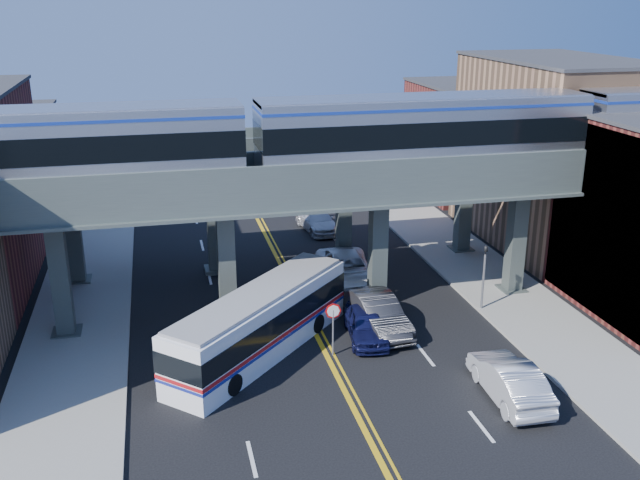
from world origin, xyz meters
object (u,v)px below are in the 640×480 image
object	(u,v)px
transit_train	(423,130)
car_parked_curb	(509,380)
stop_sign	(333,321)
transit_bus	(260,323)
car_lane_b	(377,313)
car_lane_c	(347,270)
car_lane_a	(366,324)
car_lane_d	(317,220)
traffic_signal	(484,270)

from	to	relation	value
transit_train	car_parked_curb	size ratio (longest dim) A/B	10.26
stop_sign	transit_bus	size ratio (longest dim) A/B	0.26
car_lane_b	car_lane_c	world-z (taller)	car_lane_b
car_lane_a	car_lane_d	bearing A→B (deg)	92.33
transit_train	car_lane_c	bearing A→B (deg)	134.14
car_lane_b	traffic_signal	bearing A→B (deg)	3.77
stop_sign	traffic_signal	distance (m)	9.41
car_lane_a	car_lane_c	world-z (taller)	car_lane_c
car_lane_a	traffic_signal	bearing A→B (deg)	21.00
car_lane_b	car_lane_d	xyz separation A→B (m)	(0.68, 16.39, -0.16)
stop_sign	car_lane_d	xyz separation A→B (m)	(3.50, 18.49, -1.03)
stop_sign	car_lane_a	size ratio (longest dim) A/B	0.59
car_lane_a	car_lane_b	world-z (taller)	car_lane_b
stop_sign	traffic_signal	xyz separation A→B (m)	(8.90, 3.00, 0.54)
car_lane_b	car_parked_curb	xyz separation A→B (m)	(3.38, -7.39, -0.05)
transit_train	car_lane_d	bearing A→B (deg)	100.25
transit_train	car_lane_a	size ratio (longest dim) A/B	11.68
stop_sign	car_lane_c	size ratio (longest dim) A/B	0.41
transit_train	transit_bus	world-z (taller)	transit_train
transit_bus	car_parked_curb	world-z (taller)	transit_bus
car_lane_a	car_parked_curb	world-z (taller)	car_parked_curb
traffic_signal	car_lane_d	bearing A→B (deg)	109.22
car_lane_b	car_lane_d	world-z (taller)	car_lane_b
traffic_signal	car_lane_b	world-z (taller)	traffic_signal
car_lane_c	car_lane_d	size ratio (longest dim) A/B	1.27
transit_bus	car_lane_d	bearing A→B (deg)	22.82
stop_sign	car_lane_a	xyz separation A→B (m)	(2.00, 1.32, -0.99)
traffic_signal	car_lane_b	xyz separation A→B (m)	(-6.08, -0.90, -1.41)
car_lane_d	traffic_signal	bearing A→B (deg)	-77.75
traffic_signal	car_lane_d	xyz separation A→B (m)	(-5.40, 15.49, -1.57)
car_lane_a	car_lane_d	world-z (taller)	car_lane_a
stop_sign	traffic_signal	bearing A→B (deg)	18.63
car_lane_c	car_parked_curb	size ratio (longest dim) A/B	1.25
transit_bus	car_lane_d	distance (m)	18.77
car_lane_c	car_parked_curb	xyz separation A→B (m)	(3.33, -13.45, -0.05)
traffic_signal	car_parked_curb	bearing A→B (deg)	-108.04
car_lane_b	car_parked_curb	distance (m)	8.13
car_parked_curb	car_lane_d	bearing A→B (deg)	-81.14
car_lane_b	car_parked_curb	size ratio (longest dim) A/B	1.06
transit_train	car_lane_c	size ratio (longest dim) A/B	8.18
car_lane_a	car_lane_c	xyz separation A→B (m)	(0.87, 6.84, 0.13)
car_lane_c	car_lane_d	bearing A→B (deg)	91.33
car_lane_a	car_lane_d	size ratio (longest dim) A/B	0.89
traffic_signal	car_lane_d	world-z (taller)	traffic_signal
transit_train	car_lane_d	world-z (taller)	transit_train
stop_sign	car_lane_a	world-z (taller)	stop_sign
car_lane_a	car_lane_d	distance (m)	17.24
traffic_signal	car_lane_a	world-z (taller)	traffic_signal
stop_sign	car_parked_curb	xyz separation A→B (m)	(6.20, -5.29, -0.92)
car_lane_b	car_lane_c	size ratio (longest dim) A/B	0.85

